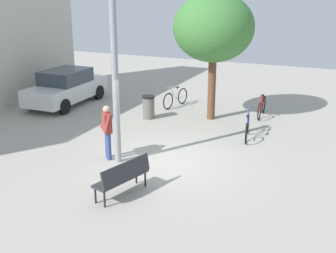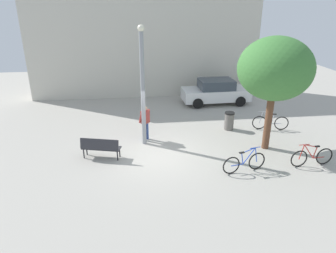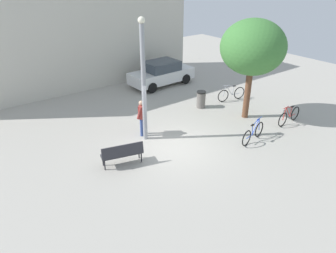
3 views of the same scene
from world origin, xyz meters
The scene contains 11 objects.
ground_plane centered at (0.00, 0.00, 0.00)m, with size 36.00×36.00×0.00m, color #A8A399.
building_facade centered at (0.00, 9.64, 3.77)m, with size 15.04×2.00×7.53m, color beige.
lamppost centered at (-0.57, 1.30, 2.75)m, with size 0.28×0.28×5.21m.
person_by_lamppost centered at (-0.49, 1.69, 0.97)m, with size 0.58×0.58×1.67m.
park_bench centered at (-2.43, 0.05, 0.55)m, with size 1.67×0.87×0.92m.
plaza_tree centered at (4.74, 0.19, 3.52)m, with size 3.04×3.04×4.83m.
bicycle_red centered at (5.87, -1.56, 0.38)m, with size 1.81×0.15×0.97m.
bicycle_silver centered at (5.83, 2.19, 0.38)m, with size 1.78×0.41×0.97m.
bicycle_blue centered at (3.08, -1.68, 0.38)m, with size 1.79×0.40×0.97m.
parked_car_white centered at (4.22, 6.73, 0.77)m, with size 4.25×1.92×1.55m.
trash_bin centered at (3.77, 2.46, 0.46)m, with size 0.49×0.49×0.92m.
Camera 3 is at (-7.24, -9.29, 6.89)m, focal length 34.12 mm.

